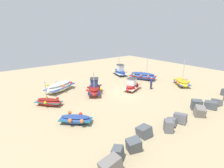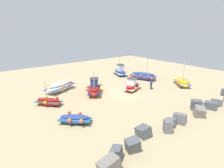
{
  "view_description": "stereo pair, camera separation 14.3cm",
  "coord_description": "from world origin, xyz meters",
  "px_view_note": "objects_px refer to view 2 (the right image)",
  "views": [
    {
      "loc": [
        16.13,
        17.74,
        8.55
      ],
      "look_at": [
        0.55,
        -1.85,
        0.9
      ],
      "focal_mm": 30.32,
      "sensor_mm": 36.0,
      "label": 1
    },
    {
      "loc": [
        16.02,
        17.83,
        8.55
      ],
      "look_at": [
        0.55,
        -1.85,
        0.9
      ],
      "focal_mm": 30.32,
      "sensor_mm": 36.0,
      "label": 2
    }
  ],
  "objects_px": {
    "fishing_boat_6": "(49,102)",
    "person_walking": "(151,83)",
    "fishing_boat_0": "(132,86)",
    "fishing_boat_3": "(182,82)",
    "fishing_boat_4": "(94,89)",
    "fishing_boat_2": "(75,119)",
    "fishing_boat_1": "(60,86)",
    "fishing_boat_5": "(143,76)",
    "fishing_boat_7": "(120,72)"
  },
  "relations": [
    {
      "from": "fishing_boat_1",
      "to": "fishing_boat_5",
      "type": "height_order",
      "value": "fishing_boat_5"
    },
    {
      "from": "person_walking",
      "to": "fishing_boat_1",
      "type": "bearing_deg",
      "value": -60.25
    },
    {
      "from": "fishing_boat_3",
      "to": "fishing_boat_7",
      "type": "bearing_deg",
      "value": 55.95
    },
    {
      "from": "fishing_boat_0",
      "to": "fishing_boat_6",
      "type": "relative_size",
      "value": 1.16
    },
    {
      "from": "person_walking",
      "to": "fishing_boat_6",
      "type": "bearing_deg",
      "value": -39.33
    },
    {
      "from": "fishing_boat_6",
      "to": "fishing_boat_7",
      "type": "relative_size",
      "value": 0.73
    },
    {
      "from": "fishing_boat_5",
      "to": "fishing_boat_7",
      "type": "distance_m",
      "value": 4.79
    },
    {
      "from": "fishing_boat_1",
      "to": "fishing_boat_3",
      "type": "distance_m",
      "value": 17.85
    },
    {
      "from": "fishing_boat_2",
      "to": "fishing_boat_5",
      "type": "xyz_separation_m",
      "value": [
        -15.99,
        -6.45,
        0.21
      ]
    },
    {
      "from": "fishing_boat_7",
      "to": "fishing_boat_3",
      "type": "bearing_deg",
      "value": 34.54
    },
    {
      "from": "fishing_boat_2",
      "to": "fishing_boat_4",
      "type": "relative_size",
      "value": 0.73
    },
    {
      "from": "fishing_boat_4",
      "to": "fishing_boat_6",
      "type": "xyz_separation_m",
      "value": [
        6.15,
        0.05,
        -0.26
      ]
    },
    {
      "from": "fishing_boat_4",
      "to": "fishing_boat_0",
      "type": "bearing_deg",
      "value": -77.43
    },
    {
      "from": "fishing_boat_2",
      "to": "fishing_boat_4",
      "type": "distance_m",
      "value": 8.03
    },
    {
      "from": "fishing_boat_2",
      "to": "fishing_boat_7",
      "type": "relative_size",
      "value": 0.72
    },
    {
      "from": "fishing_boat_6",
      "to": "fishing_boat_0",
      "type": "bearing_deg",
      "value": 40.92
    },
    {
      "from": "fishing_boat_0",
      "to": "fishing_boat_3",
      "type": "height_order",
      "value": "fishing_boat_3"
    },
    {
      "from": "fishing_boat_4",
      "to": "fishing_boat_7",
      "type": "xyz_separation_m",
      "value": [
        -9.18,
        -5.53,
        -0.08
      ]
    },
    {
      "from": "fishing_boat_1",
      "to": "fishing_boat_7",
      "type": "bearing_deg",
      "value": -17.85
    },
    {
      "from": "fishing_boat_2",
      "to": "fishing_boat_3",
      "type": "distance_m",
      "value": 18.11
    },
    {
      "from": "fishing_boat_5",
      "to": "person_walking",
      "type": "relative_size",
      "value": 2.75
    },
    {
      "from": "person_walking",
      "to": "fishing_boat_0",
      "type": "bearing_deg",
      "value": -55.52
    },
    {
      "from": "fishing_boat_3",
      "to": "fishing_boat_1",
      "type": "bearing_deg",
      "value": 99.27
    },
    {
      "from": "fishing_boat_6",
      "to": "fishing_boat_7",
      "type": "bearing_deg",
      "value": 71.14
    },
    {
      "from": "fishing_boat_0",
      "to": "fishing_boat_3",
      "type": "distance_m",
      "value": 7.98
    },
    {
      "from": "fishing_boat_5",
      "to": "fishing_boat_6",
      "type": "distance_m",
      "value": 16.41
    },
    {
      "from": "fishing_boat_3",
      "to": "fishing_boat_0",
      "type": "bearing_deg",
      "value": 107.04
    },
    {
      "from": "fishing_boat_1",
      "to": "fishing_boat_6",
      "type": "relative_size",
      "value": 1.57
    },
    {
      "from": "fishing_boat_2",
      "to": "fishing_boat_5",
      "type": "height_order",
      "value": "fishing_boat_5"
    },
    {
      "from": "fishing_boat_3",
      "to": "fishing_boat_4",
      "type": "xyz_separation_m",
      "value": [
        12.35,
        -5.08,
        0.22
      ]
    },
    {
      "from": "fishing_boat_1",
      "to": "fishing_boat_0",
      "type": "bearing_deg",
      "value": -61.85
    },
    {
      "from": "fishing_boat_0",
      "to": "fishing_boat_6",
      "type": "height_order",
      "value": "fishing_boat_6"
    },
    {
      "from": "fishing_boat_2",
      "to": "person_walking",
      "type": "height_order",
      "value": "person_walking"
    },
    {
      "from": "fishing_boat_3",
      "to": "fishing_boat_7",
      "type": "distance_m",
      "value": 11.07
    },
    {
      "from": "fishing_boat_0",
      "to": "person_walking",
      "type": "relative_size",
      "value": 2.1
    },
    {
      "from": "fishing_boat_2",
      "to": "person_walking",
      "type": "distance_m",
      "value": 13.26
    },
    {
      "from": "person_walking",
      "to": "fishing_boat_7",
      "type": "bearing_deg",
      "value": -127.1
    },
    {
      "from": "fishing_boat_5",
      "to": "fishing_boat_7",
      "type": "xyz_separation_m",
      "value": [
        1.05,
        -4.67,
        0.02
      ]
    },
    {
      "from": "fishing_boat_1",
      "to": "fishing_boat_4",
      "type": "distance_m",
      "value": 4.95
    },
    {
      "from": "fishing_boat_1",
      "to": "fishing_boat_2",
      "type": "xyz_separation_m",
      "value": [
        2.66,
        9.46,
        -0.24
      ]
    },
    {
      "from": "fishing_boat_1",
      "to": "person_walking",
      "type": "xyz_separation_m",
      "value": [
        -10.41,
        7.28,
        0.36
      ]
    },
    {
      "from": "fishing_boat_1",
      "to": "person_walking",
      "type": "height_order",
      "value": "person_walking"
    },
    {
      "from": "fishing_boat_7",
      "to": "fishing_boat_1",
      "type": "bearing_deg",
      "value": -64.34
    },
    {
      "from": "fishing_boat_6",
      "to": "person_walking",
      "type": "height_order",
      "value": "fishing_boat_6"
    },
    {
      "from": "fishing_boat_4",
      "to": "fishing_boat_6",
      "type": "distance_m",
      "value": 6.15
    },
    {
      "from": "fishing_boat_5",
      "to": "fishing_boat_1",
      "type": "bearing_deg",
      "value": 54.03
    },
    {
      "from": "fishing_boat_6",
      "to": "fishing_boat_5",
      "type": "bearing_deg",
      "value": 54.3
    },
    {
      "from": "fishing_boat_4",
      "to": "person_walking",
      "type": "height_order",
      "value": "fishing_boat_4"
    },
    {
      "from": "fishing_boat_5",
      "to": "fishing_boat_6",
      "type": "xyz_separation_m",
      "value": [
        16.38,
        0.91,
        -0.17
      ]
    },
    {
      "from": "fishing_boat_0",
      "to": "fishing_boat_2",
      "type": "relative_size",
      "value": 1.18
    }
  ]
}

